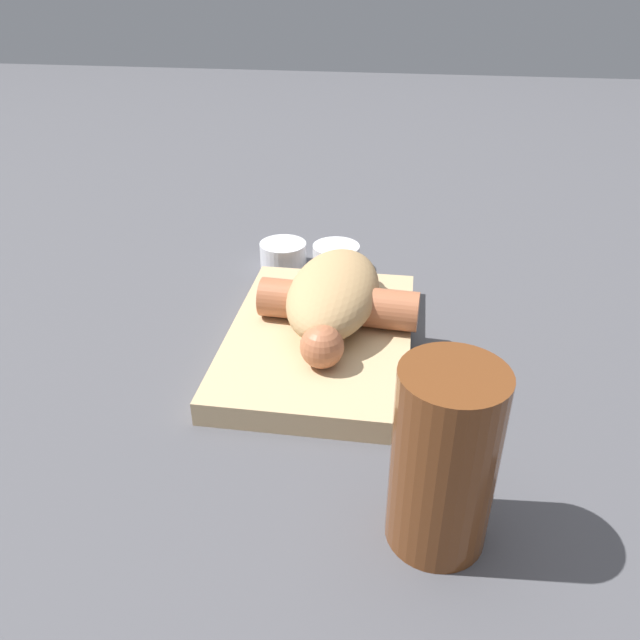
{
  "coord_description": "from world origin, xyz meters",
  "views": [
    {
      "loc": [
        0.47,
        0.07,
        0.31
      ],
      "look_at": [
        0.0,
        0.0,
        0.03
      ],
      "focal_mm": 35.0,
      "sensor_mm": 36.0,
      "label": 1
    }
  ],
  "objects_px": {
    "food_tray": "(320,339)",
    "condiment_cup_far": "(283,256)",
    "bread_roll": "(334,292)",
    "drink_glass": "(444,460)",
    "condiment_cup_near": "(336,259)",
    "sausage": "(338,304)"
  },
  "relations": [
    {
      "from": "food_tray",
      "to": "condiment_cup_near",
      "type": "distance_m",
      "value": 0.17
    },
    {
      "from": "condiment_cup_far",
      "to": "drink_glass",
      "type": "relative_size",
      "value": 0.43
    },
    {
      "from": "food_tray",
      "to": "bread_roll",
      "type": "xyz_separation_m",
      "value": [
        -0.02,
        0.01,
        0.04
      ]
    },
    {
      "from": "food_tray",
      "to": "bread_roll",
      "type": "height_order",
      "value": "bread_roll"
    },
    {
      "from": "food_tray",
      "to": "bread_roll",
      "type": "relative_size",
      "value": 1.5
    },
    {
      "from": "bread_roll",
      "to": "sausage",
      "type": "relative_size",
      "value": 0.89
    },
    {
      "from": "sausage",
      "to": "drink_glass",
      "type": "height_order",
      "value": "drink_glass"
    },
    {
      "from": "food_tray",
      "to": "bread_roll",
      "type": "bearing_deg",
      "value": 159.9
    },
    {
      "from": "sausage",
      "to": "condiment_cup_far",
      "type": "xyz_separation_m",
      "value": [
        -0.15,
        -0.08,
        -0.03
      ]
    },
    {
      "from": "food_tray",
      "to": "condiment_cup_far",
      "type": "relative_size",
      "value": 4.53
    },
    {
      "from": "sausage",
      "to": "condiment_cup_far",
      "type": "bearing_deg",
      "value": -151.32
    },
    {
      "from": "food_tray",
      "to": "sausage",
      "type": "distance_m",
      "value": 0.04
    },
    {
      "from": "food_tray",
      "to": "condiment_cup_far",
      "type": "height_order",
      "value": "condiment_cup_far"
    },
    {
      "from": "food_tray",
      "to": "drink_glass",
      "type": "height_order",
      "value": "drink_glass"
    },
    {
      "from": "bread_roll",
      "to": "condiment_cup_near",
      "type": "bearing_deg",
      "value": -173.79
    },
    {
      "from": "bread_roll",
      "to": "drink_glass",
      "type": "bearing_deg",
      "value": 22.73
    },
    {
      "from": "bread_roll",
      "to": "sausage",
      "type": "distance_m",
      "value": 0.01
    },
    {
      "from": "drink_glass",
      "to": "condiment_cup_far",
      "type": "bearing_deg",
      "value": -155.01
    },
    {
      "from": "bread_roll",
      "to": "condiment_cup_far",
      "type": "relative_size",
      "value": 3.02
    },
    {
      "from": "bread_roll",
      "to": "food_tray",
      "type": "bearing_deg",
      "value": -20.1
    },
    {
      "from": "food_tray",
      "to": "condiment_cup_near",
      "type": "height_order",
      "value": "condiment_cup_near"
    },
    {
      "from": "food_tray",
      "to": "drink_glass",
      "type": "distance_m",
      "value": 0.23
    }
  ]
}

